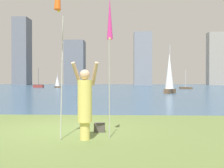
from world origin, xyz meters
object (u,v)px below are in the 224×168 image
(person, at_px, (85,101))
(sailboat_1, at_px, (57,82))
(kite_flag_right, at_px, (110,22))
(sailboat_6, at_px, (38,86))
(sailboat_2, at_px, (186,88))
(sailboat_5, at_px, (169,74))
(bag, at_px, (99,127))

(person, relative_size, sailboat_1, 0.56)
(kite_flag_right, distance_m, sailboat_6, 56.45)
(sailboat_2, bearing_deg, sailboat_5, -108.90)
(kite_flag_right, xyz_separation_m, sailboat_1, (-14.66, 52.34, -1.72))
(person, bearing_deg, bag, 94.54)
(sailboat_1, distance_m, sailboat_5, 34.38)
(kite_flag_right, bearing_deg, sailboat_6, 109.99)
(bag, xyz_separation_m, sailboat_2, (12.64, 42.79, 0.11))
(sailboat_1, bearing_deg, kite_flag_right, -74.35)
(person, relative_size, sailboat_5, 0.33)
(person, xyz_separation_m, sailboat_1, (-14.05, 52.69, 0.34))
(kite_flag_right, xyz_separation_m, bag, (-0.33, 0.65, -2.90))
(sailboat_1, relative_size, sailboat_6, 0.75)
(bag, bearing_deg, sailboat_6, 109.90)
(sailboat_2, bearing_deg, person, -106.43)
(kite_flag_right, distance_m, sailboat_2, 45.25)
(person, distance_m, bag, 1.33)
(person, height_order, kite_flag_right, kite_flag_right)
(kite_flag_right, bearing_deg, sailboat_2, 74.18)
(person, bearing_deg, kite_flag_right, 49.84)
(sailboat_5, bearing_deg, bag, -104.54)
(bag, relative_size, sailboat_6, 0.07)
(sailboat_6, bearing_deg, bag, -70.10)
(bag, height_order, sailboat_1, sailboat_1)
(person, relative_size, sailboat_6, 0.42)
(person, bearing_deg, sailboat_2, 93.47)
(bag, xyz_separation_m, sailboat_6, (-18.95, 52.34, 0.23))
(kite_flag_right, relative_size, bag, 11.96)
(sailboat_2, height_order, sailboat_5, sailboat_5)
(kite_flag_right, relative_size, sailboat_6, 0.78)
(sailboat_1, xyz_separation_m, sailboat_2, (26.97, -8.89, -1.07))
(sailboat_5, bearing_deg, sailboat_6, 131.86)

